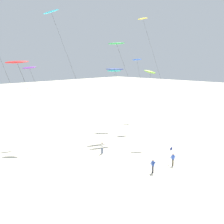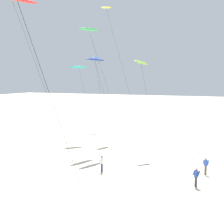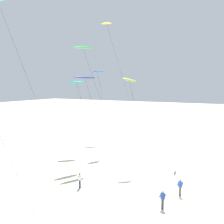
# 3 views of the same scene
# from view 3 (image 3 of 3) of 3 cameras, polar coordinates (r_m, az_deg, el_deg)

# --- Properties ---
(ground_plane) EXTENTS (260.00, 260.00, 0.00)m
(ground_plane) POSITION_cam_3_polar(r_m,az_deg,el_deg) (25.98, 16.02, -18.54)
(ground_plane) COLOR beige
(kite_navy) EXTENTS (4.81, 3.04, 11.84)m
(kite_navy) POSITION_cam_3_polar(r_m,az_deg,el_deg) (34.18, -5.96, 7.44)
(kite_navy) COLOR navy
(kite_navy) RESTS_ON ground
(kite_green) EXTENTS (6.75, 4.22, 16.22)m
(kite_green) POSITION_cam_3_polar(r_m,az_deg,el_deg) (38.00, -6.37, 13.72)
(kite_green) COLOR green
(kite_green) RESTS_ON ground
(kite_lime) EXTENTS (3.34, 2.55, 11.74)m
(kite_lime) POSITION_cam_3_polar(r_m,az_deg,el_deg) (33.59, 3.88, 6.79)
(kite_lime) COLOR #8CD833
(kite_lime) RESTS_ON ground
(kite_yellow) EXTENTS (7.68, 4.86, 21.49)m
(kite_yellow) POSITION_cam_3_polar(r_m,az_deg,el_deg) (47.04, -1.09, 18.46)
(kite_yellow) COLOR yellow
(kite_yellow) RESTS_ON ground
(kite_teal) EXTENTS (3.75, 2.88, 11.30)m
(kite_teal) POSITION_cam_3_polar(r_m,az_deg,el_deg) (41.76, -7.76, 6.41)
(kite_teal) COLOR teal
(kite_teal) RESTS_ON ground
(kite_blue) EXTENTS (3.30, 2.59, 13.48)m
(kite_blue) POSITION_cam_3_polar(r_m,az_deg,el_deg) (50.67, -3.14, 8.68)
(kite_blue) COLOR blue
(kite_blue) RESTS_ON ground
(kite_flyer_nearest) EXTENTS (0.65, 0.63, 1.67)m
(kite_flyer_nearest) POSITION_cam_3_polar(r_m,az_deg,el_deg) (28.01, -7.08, -14.52)
(kite_flyer_nearest) COLOR navy
(kite_flyer_nearest) RESTS_ON ground
(kite_flyer_middle) EXTENTS (0.54, 0.57, 1.67)m
(kite_flyer_middle) POSITION_cam_3_polar(r_m,az_deg,el_deg) (26.85, 14.71, -15.61)
(kite_flyer_middle) COLOR #4C4738
(kite_flyer_middle) RESTS_ON ground
(kite_flyer_furthest) EXTENTS (0.62, 0.64, 1.67)m
(kite_flyer_furthest) POSITION_cam_3_polar(r_m,az_deg,el_deg) (23.98, 11.03, -18.23)
(kite_flyer_furthest) COLOR #33333D
(kite_flyer_furthest) RESTS_ON ground
(marker_flag) EXTENTS (0.56, 0.05, 2.10)m
(marker_flag) POSITION_cam_3_polar(r_m,az_deg,el_deg) (27.37, 13.51, -13.81)
(marker_flag) COLOR gray
(marker_flag) RESTS_ON ground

